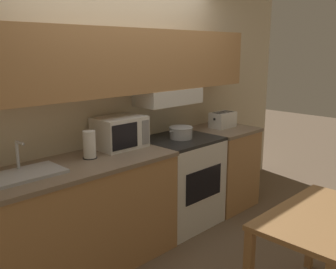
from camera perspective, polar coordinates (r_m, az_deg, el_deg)
name	(u,v)px	position (r m, az deg, el deg)	size (l,w,h in m)	color
ground_plane	(126,226)	(4.10, -6.48, -13.74)	(16.00, 16.00, 0.00)	brown
wall_back	(127,87)	(3.64, -6.29, 7.16)	(5.45, 0.38, 2.55)	beige
lower_counter_main	(82,216)	(3.28, -12.96, -12.04)	(1.63, 0.69, 0.94)	tan
lower_counter_right_stub	(221,166)	(4.51, 8.10, -4.82)	(0.67, 0.69, 0.94)	tan
stove_range	(180,181)	(3.99, 1.78, -7.10)	(0.76, 0.66, 0.94)	white
cooking_pot	(181,132)	(3.83, 1.99, 0.36)	(0.32, 0.25, 0.12)	#B7BABF
microwave	(120,132)	(3.49, -7.35, 0.34)	(0.45, 0.34, 0.29)	white
toaster	(223,120)	(4.42, 8.34, 2.27)	(0.32, 0.19, 0.18)	white
sink_basin	(26,173)	(2.92, -20.81, -5.54)	(0.52, 0.33, 0.24)	#B7BABF
paper_towel_roll	(89,145)	(3.19, -11.89, -1.53)	(0.12, 0.12, 0.23)	black
dining_table	(321,231)	(2.87, 22.31, -13.39)	(1.04, 0.60, 0.73)	#9E7042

